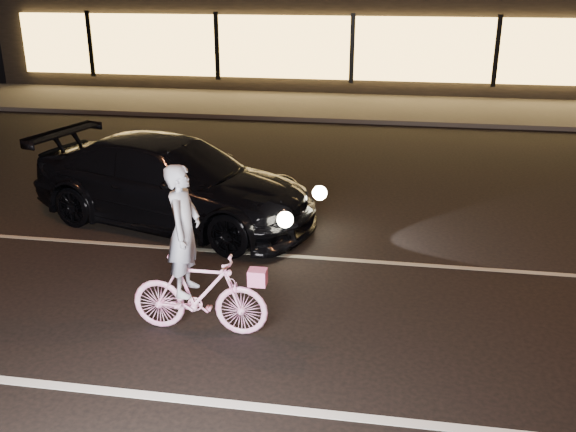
# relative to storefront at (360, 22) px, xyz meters

# --- Properties ---
(ground) EXTENTS (90.00, 90.00, 0.00)m
(ground) POSITION_rel_storefront_xyz_m (0.00, -18.97, -2.15)
(ground) COLOR black
(ground) RESTS_ON ground
(lane_stripe_near) EXTENTS (60.00, 0.12, 0.01)m
(lane_stripe_near) POSITION_rel_storefront_xyz_m (0.00, -20.47, -2.14)
(lane_stripe_near) COLOR silver
(lane_stripe_near) RESTS_ON ground
(lane_stripe_far) EXTENTS (60.00, 0.10, 0.01)m
(lane_stripe_far) POSITION_rel_storefront_xyz_m (0.00, -16.97, -2.14)
(lane_stripe_far) COLOR gray
(lane_stripe_far) RESTS_ON ground
(sidewalk) EXTENTS (30.00, 4.00, 0.12)m
(sidewalk) POSITION_rel_storefront_xyz_m (0.00, -5.97, -2.09)
(sidewalk) COLOR #383533
(sidewalk) RESTS_ON ground
(storefront) EXTENTS (25.40, 8.42, 4.20)m
(storefront) POSITION_rel_storefront_xyz_m (0.00, 0.00, 0.00)
(storefront) COLOR black
(storefront) RESTS_ON ground
(cyclist) EXTENTS (1.59, 0.55, 2.00)m
(cyclist) POSITION_rel_storefront_xyz_m (-0.65, -19.20, -1.44)
(cyclist) COLOR #FF4AB7
(cyclist) RESTS_ON ground
(sedan) EXTENTS (5.17, 3.17, 1.40)m
(sedan) POSITION_rel_storefront_xyz_m (-2.03, -15.92, -1.45)
(sedan) COLOR black
(sedan) RESTS_ON ground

